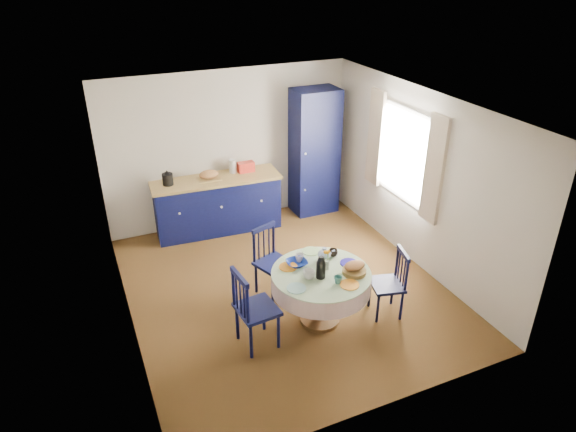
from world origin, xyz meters
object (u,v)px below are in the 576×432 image
(kitchen_counter, at_px, (217,203))
(pantry_cabinet, at_px, (314,152))
(chair_far, at_px, (271,260))
(chair_left, at_px, (253,308))
(mug_b, at_px, (338,280))
(mug_d, at_px, (299,258))
(mug_c, at_px, (333,253))
(cobalt_bowl, at_px, (297,263))
(mug_a, at_px, (309,274))
(chair_right, at_px, (390,283))
(dining_table, at_px, (322,281))

(kitchen_counter, height_order, pantry_cabinet, pantry_cabinet)
(chair_far, bearing_deg, chair_left, -143.26)
(mug_b, relative_size, mug_d, 0.90)
(chair_left, bearing_deg, mug_c, -79.43)
(mug_c, distance_m, cobalt_bowl, 0.50)
(mug_a, bearing_deg, cobalt_bowl, 92.36)
(chair_left, distance_m, chair_right, 1.74)
(mug_b, distance_m, cobalt_bowl, 0.59)
(chair_left, bearing_deg, cobalt_bowl, -69.99)
(chair_far, bearing_deg, mug_d, -92.06)
(dining_table, xyz_separation_m, chair_left, (-0.89, -0.07, -0.08))
(mug_a, bearing_deg, mug_b, -40.46)
(kitchen_counter, distance_m, dining_table, 2.81)
(chair_right, relative_size, mug_a, 6.53)
(pantry_cabinet, bearing_deg, dining_table, -114.48)
(pantry_cabinet, bearing_deg, mug_d, -119.79)
(mug_c, xyz_separation_m, cobalt_bowl, (-0.50, -0.02, -0.01))
(kitchen_counter, distance_m, mug_b, 3.09)
(pantry_cabinet, xyz_separation_m, mug_d, (-1.42, -2.48, -0.30))
(mug_a, bearing_deg, chair_right, -7.81)
(chair_far, bearing_deg, mug_a, -102.99)
(dining_table, height_order, mug_c, dining_table)
(chair_far, height_order, mug_a, chair_far)
(kitchen_counter, xyz_separation_m, cobalt_bowl, (0.25, -2.51, 0.28))
(kitchen_counter, distance_m, pantry_cabinet, 1.83)
(pantry_cabinet, distance_m, mug_d, 2.87)
(chair_left, height_order, mug_d, chair_left)
(chair_far, relative_size, mug_a, 6.92)
(kitchen_counter, distance_m, cobalt_bowl, 2.54)
(kitchen_counter, height_order, chair_left, kitchen_counter)
(dining_table, relative_size, chair_right, 1.33)
(kitchen_counter, bearing_deg, chair_far, -81.86)
(chair_far, xyz_separation_m, mug_d, (0.17, -0.50, 0.29))
(mug_c, bearing_deg, kitchen_counter, 106.74)
(chair_right, bearing_deg, pantry_cabinet, -174.30)
(chair_far, height_order, mug_d, chair_far)
(mug_a, bearing_deg, pantry_cabinet, 62.73)
(pantry_cabinet, relative_size, cobalt_bowl, 8.51)
(chair_left, height_order, chair_right, chair_left)
(pantry_cabinet, distance_m, cobalt_bowl, 2.97)
(mug_a, distance_m, cobalt_bowl, 0.30)
(mug_a, height_order, cobalt_bowl, mug_a)
(mug_a, bearing_deg, chair_far, 97.48)
(mug_b, distance_m, mug_d, 0.63)
(pantry_cabinet, bearing_deg, cobalt_bowl, -120.21)
(chair_left, bearing_deg, chair_far, -38.51)
(dining_table, distance_m, chair_far, 0.89)
(chair_left, relative_size, chair_right, 1.14)
(dining_table, relative_size, chair_left, 1.16)
(kitchen_counter, distance_m, chair_left, 2.87)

